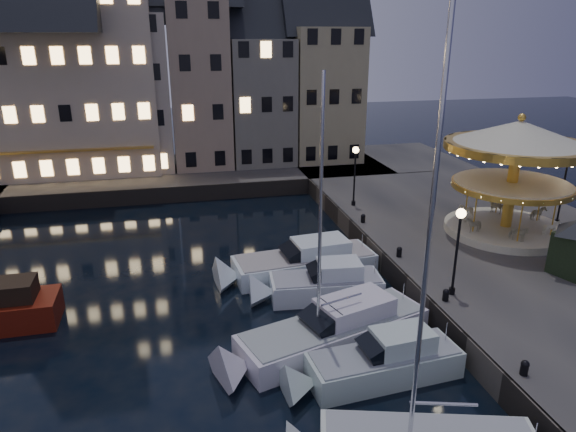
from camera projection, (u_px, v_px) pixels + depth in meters
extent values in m
plane|color=black|center=(307.00, 350.00, 21.78)|extent=(160.00, 160.00, 0.00)
cube|color=#474442|center=(512.00, 252.00, 30.00)|extent=(16.00, 56.00, 1.30)
cube|color=#474442|center=(140.00, 178.00, 45.65)|extent=(44.00, 12.00, 1.30)
cube|color=#47423A|center=(384.00, 265.00, 28.33)|extent=(0.15, 44.00, 1.30)
cube|color=#47423A|center=(163.00, 195.00, 40.55)|extent=(48.00, 0.15, 1.30)
cylinder|color=black|center=(452.00, 291.00, 23.72)|extent=(0.28, 0.28, 0.30)
cylinder|color=black|center=(456.00, 256.00, 23.13)|extent=(0.12, 0.12, 3.80)
sphere|color=#FFD18C|center=(461.00, 213.00, 22.45)|extent=(0.44, 0.44, 0.44)
cylinder|color=black|center=(353.00, 203.00, 36.13)|extent=(0.28, 0.28, 0.30)
cylinder|color=black|center=(354.00, 179.00, 35.55)|extent=(0.12, 0.12, 3.80)
sphere|color=#FFD18C|center=(356.00, 150.00, 34.87)|extent=(0.44, 0.44, 0.44)
cylinder|color=black|center=(557.00, 222.00, 32.51)|extent=(0.28, 0.28, 0.30)
cylinder|color=black|center=(562.00, 195.00, 31.92)|extent=(0.12, 0.12, 3.80)
sphere|color=#FFD18C|center=(568.00, 163.00, 31.24)|extent=(0.44, 0.44, 0.44)
cylinder|color=black|center=(524.00, 370.00, 18.06)|extent=(0.28, 0.28, 0.40)
sphere|color=black|center=(525.00, 364.00, 17.98)|extent=(0.30, 0.30, 0.30)
cylinder|color=black|center=(446.00, 296.00, 23.12)|extent=(0.28, 0.28, 0.40)
sphere|color=black|center=(446.00, 292.00, 23.04)|extent=(0.30, 0.30, 0.30)
cylinder|color=black|center=(399.00, 253.00, 27.71)|extent=(0.28, 0.28, 0.40)
sphere|color=black|center=(399.00, 249.00, 27.64)|extent=(0.30, 0.30, 0.30)
cylinder|color=black|center=(363.00, 219.00, 32.77)|extent=(0.28, 0.28, 0.40)
sphere|color=black|center=(363.00, 216.00, 32.70)|extent=(0.30, 0.30, 0.30)
cube|color=#AFAA86|center=(61.00, 101.00, 44.02)|extent=(5.60, 8.00, 12.00)
cube|color=#AFA190|center=(133.00, 93.00, 45.11)|extent=(6.20, 8.00, 13.00)
cube|color=gray|center=(199.00, 86.00, 46.14)|extent=(5.00, 8.00, 14.00)
cube|color=slate|center=(259.00, 101.00, 47.78)|extent=(5.60, 8.00, 11.00)
cube|color=tan|center=(321.00, 94.00, 48.87)|extent=(6.20, 8.00, 12.00)
cube|color=#C2B096|center=(59.00, 83.00, 43.53)|extent=(16.00, 9.00, 15.00)
cylinder|color=silver|center=(426.00, 266.00, 13.47)|extent=(0.14, 0.14, 11.58)
cube|color=silver|center=(384.00, 368.00, 19.88)|extent=(6.09, 2.48, 1.30)
cube|color=gray|center=(385.00, 353.00, 19.65)|extent=(5.78, 2.30, 0.10)
cube|color=silver|center=(402.00, 340.00, 19.71)|extent=(2.38, 1.67, 0.80)
cube|color=black|center=(374.00, 348.00, 19.41)|extent=(1.16, 1.47, 0.88)
cube|color=silver|center=(334.00, 335.00, 22.01)|extent=(8.84, 4.90, 1.30)
cube|color=gray|center=(335.00, 322.00, 21.79)|extent=(8.37, 4.58, 0.10)
cube|color=silver|center=(354.00, 307.00, 22.12)|extent=(3.63, 2.74, 0.80)
cube|color=black|center=(321.00, 319.00, 21.36)|extent=(1.84, 2.08, 1.04)
cylinder|color=silver|center=(321.00, 197.00, 19.49)|extent=(0.14, 0.14, 11.41)
cube|color=silver|center=(326.00, 289.00, 26.03)|extent=(5.75, 2.64, 1.30)
cube|color=gray|center=(326.00, 277.00, 25.81)|extent=(5.45, 2.45, 0.10)
cube|color=silver|center=(339.00, 269.00, 25.75)|extent=(2.26, 1.79, 0.80)
cube|color=black|center=(317.00, 272.00, 25.64)|extent=(1.12, 1.58, 0.85)
cube|color=silver|center=(304.00, 266.00, 28.58)|extent=(8.03, 3.37, 1.30)
cube|color=gray|center=(305.00, 255.00, 28.36)|extent=(7.62, 3.13, 0.10)
cube|color=silver|center=(320.00, 246.00, 28.49)|extent=(3.15, 2.24, 0.80)
cube|color=black|center=(294.00, 251.00, 28.06)|extent=(1.47, 1.94, 0.99)
cube|color=black|center=(12.00, 290.00, 23.15)|extent=(1.98, 1.62, 0.89)
cylinder|color=beige|center=(505.00, 229.00, 31.07)|extent=(7.13, 7.13, 0.45)
cylinder|color=gold|center=(512.00, 182.00, 30.07)|extent=(0.62, 0.62, 5.53)
cylinder|color=beige|center=(512.00, 183.00, 30.10)|extent=(6.60, 6.60, 0.16)
cylinder|color=gold|center=(512.00, 186.00, 30.16)|extent=(6.85, 6.85, 0.31)
cone|color=beige|center=(520.00, 133.00, 29.12)|extent=(8.20, 8.20, 1.43)
cylinder|color=gold|center=(518.00, 146.00, 29.38)|extent=(8.20, 8.20, 0.45)
sphere|color=gold|center=(522.00, 117.00, 28.83)|extent=(0.45, 0.45, 0.45)
imported|color=beige|center=(533.00, 212.00, 32.02)|extent=(1.49, 1.08, 0.89)
cube|color=black|center=(575.00, 254.00, 25.37)|extent=(2.28, 2.28, 2.15)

